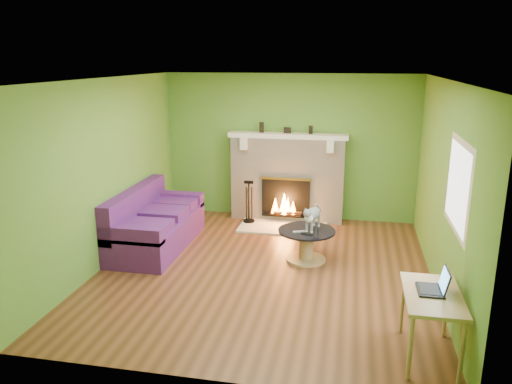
% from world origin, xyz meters
% --- Properties ---
extents(floor, '(5.00, 5.00, 0.00)m').
position_xyz_m(floor, '(0.00, 0.00, 0.00)').
color(floor, '#522D17').
rests_on(floor, ground).
extents(ceiling, '(5.00, 5.00, 0.00)m').
position_xyz_m(ceiling, '(0.00, 0.00, 2.60)').
color(ceiling, white).
rests_on(ceiling, wall_back).
extents(wall_back, '(5.00, 0.00, 5.00)m').
position_xyz_m(wall_back, '(0.00, 2.50, 1.30)').
color(wall_back, '#598B2D').
rests_on(wall_back, floor).
extents(wall_front, '(5.00, 0.00, 5.00)m').
position_xyz_m(wall_front, '(0.00, -2.50, 1.30)').
color(wall_front, '#598B2D').
rests_on(wall_front, floor).
extents(wall_left, '(0.00, 5.00, 5.00)m').
position_xyz_m(wall_left, '(-2.25, 0.00, 1.30)').
color(wall_left, '#598B2D').
rests_on(wall_left, floor).
extents(wall_right, '(0.00, 5.00, 5.00)m').
position_xyz_m(wall_right, '(2.25, 0.00, 1.30)').
color(wall_right, '#598B2D').
rests_on(wall_right, floor).
extents(window_frame, '(0.00, 1.20, 1.20)m').
position_xyz_m(window_frame, '(2.24, -0.90, 1.55)').
color(window_frame, silver).
rests_on(window_frame, wall_right).
extents(window_pane, '(0.00, 1.06, 1.06)m').
position_xyz_m(window_pane, '(2.23, -0.90, 1.55)').
color(window_pane, white).
rests_on(window_pane, wall_right).
extents(fireplace, '(2.10, 0.46, 1.58)m').
position_xyz_m(fireplace, '(0.00, 2.32, 0.77)').
color(fireplace, beige).
rests_on(fireplace, floor).
extents(hearth, '(1.50, 0.75, 0.03)m').
position_xyz_m(hearth, '(0.00, 1.80, 0.01)').
color(hearth, beige).
rests_on(hearth, floor).
extents(mantel, '(2.10, 0.28, 0.08)m').
position_xyz_m(mantel, '(0.00, 2.30, 1.54)').
color(mantel, white).
rests_on(mantel, fireplace).
extents(sofa, '(0.92, 2.03, 0.91)m').
position_xyz_m(sofa, '(-1.86, 0.58, 0.35)').
color(sofa, '#531B68').
rests_on(sofa, floor).
extents(coffee_table, '(0.82, 0.82, 0.47)m').
position_xyz_m(coffee_table, '(0.53, 0.48, 0.27)').
color(coffee_table, tan).
rests_on(coffee_table, floor).
extents(desk, '(0.54, 0.92, 0.68)m').
position_xyz_m(desk, '(1.95, -1.72, 0.60)').
color(desk, tan).
rests_on(desk, floor).
extents(cat, '(0.37, 0.64, 0.38)m').
position_xyz_m(cat, '(0.61, 0.53, 0.66)').
color(cat, slate).
rests_on(cat, coffee_table).
extents(remote_silver, '(0.18, 0.10, 0.02)m').
position_xyz_m(remote_silver, '(0.43, 0.36, 0.47)').
color(remote_silver, gray).
rests_on(remote_silver, coffee_table).
extents(remote_black, '(0.17, 0.07, 0.02)m').
position_xyz_m(remote_black, '(0.55, 0.30, 0.47)').
color(remote_black, black).
rests_on(remote_black, coffee_table).
extents(laptop, '(0.28, 0.32, 0.24)m').
position_xyz_m(laptop, '(1.93, -1.67, 0.80)').
color(laptop, black).
rests_on(laptop, desk).
extents(fire_tools, '(0.20, 0.20, 0.75)m').
position_xyz_m(fire_tools, '(-0.63, 1.95, 0.41)').
color(fire_tools, black).
rests_on(fire_tools, hearth).
extents(mantel_vase_left, '(0.08, 0.08, 0.18)m').
position_xyz_m(mantel_vase_left, '(-0.47, 2.33, 1.67)').
color(mantel_vase_left, black).
rests_on(mantel_vase_left, mantel).
extents(mantel_vase_right, '(0.07, 0.07, 0.14)m').
position_xyz_m(mantel_vase_right, '(0.39, 2.33, 1.65)').
color(mantel_vase_right, black).
rests_on(mantel_vase_right, mantel).
extents(mantel_box, '(0.12, 0.08, 0.10)m').
position_xyz_m(mantel_box, '(-0.02, 2.33, 1.63)').
color(mantel_box, black).
rests_on(mantel_box, mantel).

